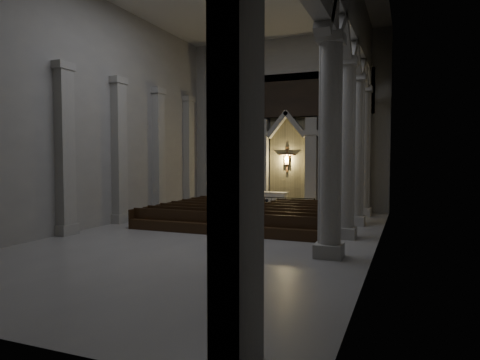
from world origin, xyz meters
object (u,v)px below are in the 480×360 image
at_px(pews, 249,217).
at_px(worshipper, 267,209).
at_px(altar_rail, 278,202).
at_px(altar, 273,199).
at_px(candle_stand_right, 319,209).
at_px(candle_stand_left, 232,204).

height_order(pews, worshipper, worshipper).
distance_m(altar_rail, worshipper, 3.44).
height_order(altar, candle_stand_right, candle_stand_right).
xyz_separation_m(pews, worshipper, (0.31, 2.23, 0.25)).
relative_size(pews, worshipper, 8.56).
bearing_deg(altar, pews, -83.67).
xyz_separation_m(altar, candle_stand_left, (-2.54, -1.26, -0.31)).
distance_m(altar, altar_rail, 1.30).
distance_m(altar, worshipper, 4.61).
distance_m(altar, pews, 6.77).
bearing_deg(worshipper, altar_rail, 75.84).
height_order(altar, candle_stand_left, candle_stand_left).
height_order(altar, worshipper, altar).
xyz_separation_m(altar_rail, worshipper, (0.31, -3.42, -0.06)).
bearing_deg(candle_stand_left, altar_rail, 3.47).
distance_m(pews, worshipper, 2.27).
xyz_separation_m(candle_stand_left, pews, (3.28, -5.46, -0.04)).
relative_size(altar, altar_rail, 0.42).
distance_m(candle_stand_right, worshipper, 3.89).
distance_m(altar, candle_stand_left, 2.85).
bearing_deg(pews, candle_stand_right, 61.08).
bearing_deg(pews, candle_stand_left, 121.03).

